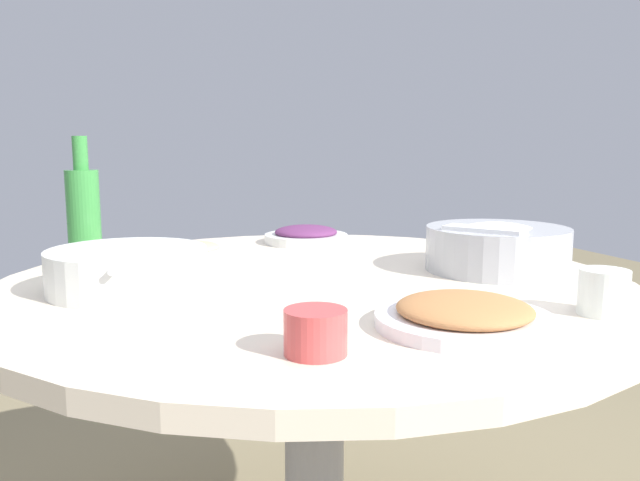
# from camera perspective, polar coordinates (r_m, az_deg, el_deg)

# --- Properties ---
(round_dining_table) EXTENTS (1.18, 1.18, 0.75)m
(round_dining_table) POSITION_cam_1_polar(r_m,az_deg,el_deg) (1.21, -0.54, -8.39)
(round_dining_table) COLOR #99999E
(round_dining_table) RESTS_ON ground
(rice_bowl) EXTENTS (0.28, 0.28, 0.10)m
(rice_bowl) POSITION_cam_1_polar(r_m,az_deg,el_deg) (1.30, 15.81, -0.63)
(rice_bowl) COLOR #B2B5BA
(rice_bowl) RESTS_ON round_dining_table
(soup_bowl) EXTENTS (0.27, 0.30, 0.07)m
(soup_bowl) POSITION_cam_1_polar(r_m,az_deg,el_deg) (1.13, -17.08, -2.65)
(soup_bowl) COLOR white
(soup_bowl) RESTS_ON round_dining_table
(dish_eggplant) EXTENTS (0.21, 0.21, 0.04)m
(dish_eggplant) POSITION_cam_1_polar(r_m,az_deg,el_deg) (1.61, -1.28, 0.47)
(dish_eggplant) COLOR silver
(dish_eggplant) RESTS_ON round_dining_table
(dish_tofu_braise) EXTENTS (0.25, 0.25, 0.04)m
(dish_tofu_braise) POSITION_cam_1_polar(r_m,az_deg,el_deg) (0.89, 12.99, -6.60)
(dish_tofu_braise) COLOR white
(dish_tofu_braise) RESTS_ON round_dining_table
(dish_noodles) EXTENTS (0.20, 0.20, 0.03)m
(dish_noodles) POSITION_cam_1_polar(r_m,az_deg,el_deg) (1.43, -11.80, -0.94)
(dish_noodles) COLOR silver
(dish_noodles) RESTS_ON round_dining_table
(green_bottle) EXTENTS (0.07, 0.07, 0.27)m
(green_bottle) POSITION_cam_1_polar(r_m,az_deg,el_deg) (1.40, -20.72, 2.32)
(green_bottle) COLOR #37873B
(green_bottle) RESTS_ON round_dining_table
(tea_cup_near) EXTENTS (0.07, 0.07, 0.07)m
(tea_cup_near) POSITION_cam_1_polar(r_m,az_deg,el_deg) (1.02, 24.41, -4.31)
(tea_cup_near) COLOR white
(tea_cup_near) RESTS_ON round_dining_table
(tea_cup_far) EXTENTS (0.08, 0.08, 0.06)m
(tea_cup_far) POSITION_cam_1_polar(r_m,az_deg,el_deg) (0.76, -0.41, -8.32)
(tea_cup_far) COLOR #D04846
(tea_cup_far) RESTS_ON round_dining_table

